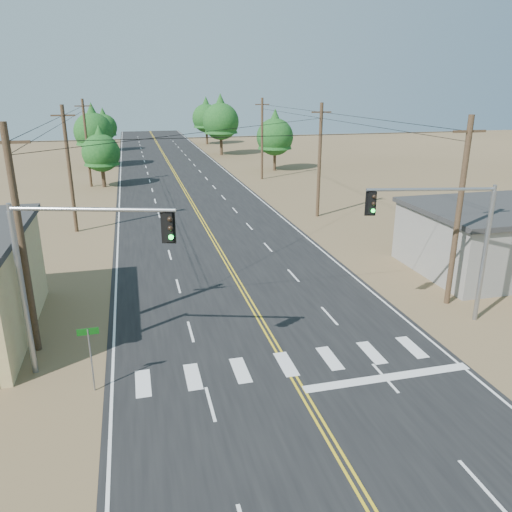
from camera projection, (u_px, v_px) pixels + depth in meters
name	position (u px, v px, depth m)	size (l,w,h in m)	color
ground	(371.00, 510.00, 14.00)	(220.00, 220.00, 0.00)	olive
road	(207.00, 229.00, 41.54)	(15.00, 200.00, 0.02)	black
utility_pole_left_near	(22.00, 241.00, 20.95)	(1.80, 0.30, 10.00)	#4C3826
utility_pole_left_mid	(69.00, 169.00, 39.31)	(1.80, 0.30, 10.00)	#4C3826
utility_pole_left_far	(87.00, 143.00, 57.68)	(1.80, 0.30, 10.00)	#4C3826
utility_pole_right_near	(459.00, 212.00, 25.79)	(1.80, 0.30, 10.00)	#4C3826
utility_pole_right_mid	(319.00, 160.00, 44.15)	(1.80, 0.30, 10.00)	#4C3826
utility_pole_right_far	(262.00, 138.00, 62.52)	(1.80, 0.30, 10.00)	#4C3826
signal_mast_left	(65.00, 262.00, 19.14)	(6.14, 2.12, 7.18)	gray
signal_mast_right	(452.00, 231.00, 23.90)	(6.08, 1.46, 6.93)	gray
street_sign	(90.00, 349.00, 18.96)	(0.80, 0.06, 2.70)	gray
tree_left_near	(101.00, 149.00, 57.73)	(4.34, 4.34, 7.24)	#3F2D1E
tree_left_mid	(93.00, 128.00, 71.76)	(5.52, 5.52, 9.20)	#3F2D1E
tree_left_far	(104.00, 125.00, 90.35)	(4.67, 4.67, 7.78)	#3F2D1E
tree_right_near	(275.00, 133.00, 69.01)	(5.08, 5.08, 8.47)	#3F2D1E
tree_right_mid	(221.00, 118.00, 84.70)	(6.16, 6.16, 10.26)	#3F2D1E
tree_right_far	(206.00, 115.00, 100.97)	(5.67, 5.67, 9.45)	#3F2D1E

